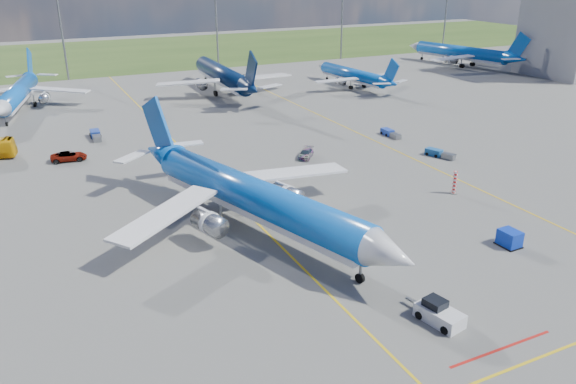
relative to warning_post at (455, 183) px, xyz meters
name	(u,v)px	position (x,y,z in m)	size (l,w,h in m)	color
ground	(300,266)	(-26.00, -8.00, -1.50)	(400.00, 400.00, 0.00)	#5A5A57
grass_strip	(88,56)	(-26.00, 142.00, -1.50)	(400.00, 80.00, 0.01)	#2D4719
taxiway_lines	(211,176)	(-25.83, 19.70, -1.49)	(60.25, 160.00, 0.02)	gold
floodlight_masts	(143,25)	(-16.00, 102.00, 11.06)	(202.20, 0.50, 22.70)	slate
warning_post	(455,183)	(0.00, 0.00, 0.00)	(0.50, 0.50, 3.00)	red
bg_jet_nnw	(21,110)	(-48.13, 72.59, -1.50)	(28.70, 37.67, 9.87)	blue
bg_jet_n	(223,92)	(-5.72, 70.74, -1.50)	(33.32, 43.73, 11.45)	#071A3D
bg_jet_ne	(352,87)	(24.18, 63.38, -1.50)	(24.22, 31.79, 8.32)	blue
bg_jet_ene	(459,66)	(68.26, 75.93, -1.50)	(31.12, 40.84, 10.70)	blue
main_airliner	(256,231)	(-26.91, 0.88, -1.50)	(33.65, 44.17, 11.57)	blue
pushback_tug	(439,313)	(-20.00, -21.05, -0.75)	(2.79, 5.57, 1.85)	silver
uld_container	(510,238)	(-4.62, -13.69, -0.64)	(1.71, 2.14, 1.71)	#0C2DAB
service_car_b	(69,156)	(-42.76, 34.96, -0.79)	(2.37, 5.13, 1.43)	#999999
service_car_c	(306,154)	(-10.33, 21.00, -0.87)	(1.77, 4.36, 1.27)	#999999
baggage_tug_w	(439,154)	(8.08, 12.56, -1.01)	(2.89, 4.79, 1.05)	#184F91
baggage_tug_c	(96,135)	(-37.43, 45.35, -0.96)	(1.57, 5.20, 1.16)	navy
baggage_tug_e	(390,133)	(7.90, 24.94, -1.02)	(1.35, 4.59, 1.03)	#1B39A3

